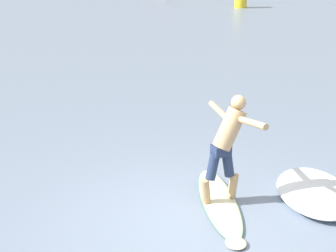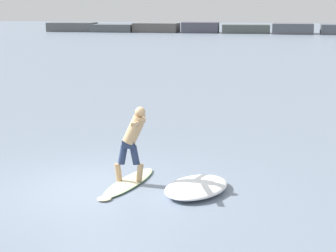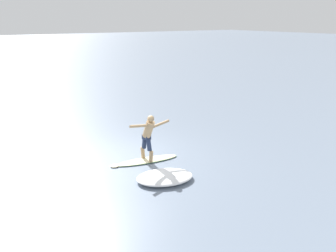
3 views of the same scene
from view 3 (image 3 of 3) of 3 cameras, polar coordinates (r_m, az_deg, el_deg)
ground_plane at (r=11.51m, az=-6.79°, el=-5.77°), size 200.00×200.00×0.00m
surfboard at (r=11.29m, az=-3.87°, el=-6.00°), size 0.93×2.42×0.20m
surfer at (r=10.85m, az=-3.46°, el=-1.36°), size 0.72×1.57×1.63m
wave_foam_at_tail at (r=9.99m, az=-0.58°, el=-8.88°), size 1.65×2.01×0.21m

